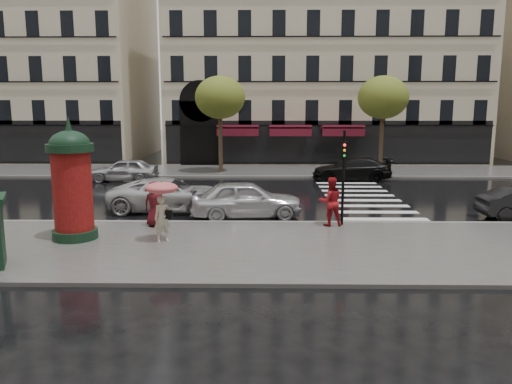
{
  "coord_description": "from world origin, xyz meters",
  "views": [
    {
      "loc": [
        0.98,
        -16.23,
        4.64
      ],
      "look_at": [
        0.7,
        1.5,
        1.57
      ],
      "focal_mm": 35.0,
      "sensor_mm": 36.0,
      "label": 1
    }
  ],
  "objects_px": {
    "car_silver": "(246,199)",
    "car_white": "(169,195)",
    "man_burgundy": "(155,204)",
    "woman_red": "(331,202)",
    "car_black": "(352,169)",
    "morris_column": "(72,181)",
    "car_far_silver": "(124,170)",
    "woman_umbrella": "(162,201)",
    "traffic_light": "(344,168)"
  },
  "relations": [
    {
      "from": "morris_column",
      "to": "traffic_light",
      "type": "xyz_separation_m",
      "value": [
        9.52,
        2.14,
        0.18
      ]
    },
    {
      "from": "woman_red",
      "to": "car_silver",
      "type": "relative_size",
      "value": 0.4
    },
    {
      "from": "car_white",
      "to": "car_silver",
      "type": "bearing_deg",
      "value": -110.66
    },
    {
      "from": "woman_umbrella",
      "to": "traffic_light",
      "type": "relative_size",
      "value": 0.58
    },
    {
      "from": "traffic_light",
      "to": "woman_umbrella",
      "type": "bearing_deg",
      "value": -159.25
    },
    {
      "from": "car_silver",
      "to": "car_far_silver",
      "type": "xyz_separation_m",
      "value": [
        -7.95,
        10.13,
        -0.08
      ]
    },
    {
      "from": "woman_umbrella",
      "to": "car_white",
      "type": "xyz_separation_m",
      "value": [
        -0.8,
        5.44,
        -0.76
      ]
    },
    {
      "from": "car_silver",
      "to": "car_black",
      "type": "xyz_separation_m",
      "value": [
        6.27,
        10.8,
        -0.08
      ]
    },
    {
      "from": "morris_column",
      "to": "car_white",
      "type": "height_order",
      "value": "morris_column"
    },
    {
      "from": "woman_red",
      "to": "car_black",
      "type": "bearing_deg",
      "value": -110.84
    },
    {
      "from": "woman_umbrella",
      "to": "car_silver",
      "type": "relative_size",
      "value": 0.45
    },
    {
      "from": "woman_red",
      "to": "morris_column",
      "type": "height_order",
      "value": "morris_column"
    },
    {
      "from": "car_silver",
      "to": "car_black",
      "type": "bearing_deg",
      "value": -36.97
    },
    {
      "from": "man_burgundy",
      "to": "car_far_silver",
      "type": "distance_m",
      "value": 12.97
    },
    {
      "from": "man_burgundy",
      "to": "car_white",
      "type": "relative_size",
      "value": 0.33
    },
    {
      "from": "car_silver",
      "to": "traffic_light",
      "type": "bearing_deg",
      "value": -121.17
    },
    {
      "from": "woman_umbrella",
      "to": "traffic_light",
      "type": "height_order",
      "value": "traffic_light"
    },
    {
      "from": "car_white",
      "to": "car_black",
      "type": "xyz_separation_m",
      "value": [
        9.74,
        9.49,
        -0.02
      ]
    },
    {
      "from": "woman_red",
      "to": "car_far_silver",
      "type": "relative_size",
      "value": 0.44
    },
    {
      "from": "woman_red",
      "to": "car_black",
      "type": "height_order",
      "value": "woman_red"
    },
    {
      "from": "morris_column",
      "to": "car_black",
      "type": "distance_m",
      "value": 19.01
    },
    {
      "from": "morris_column",
      "to": "car_silver",
      "type": "xyz_separation_m",
      "value": [
        5.77,
        3.83,
        -1.33
      ]
    },
    {
      "from": "woman_red",
      "to": "traffic_light",
      "type": "relative_size",
      "value": 0.52
    },
    {
      "from": "woman_umbrella",
      "to": "woman_red",
      "type": "relative_size",
      "value": 1.12
    },
    {
      "from": "woman_red",
      "to": "car_far_silver",
      "type": "distance_m",
      "value": 16.38
    },
    {
      "from": "car_silver",
      "to": "car_far_silver",
      "type": "relative_size",
      "value": 1.11
    },
    {
      "from": "man_burgundy",
      "to": "car_silver",
      "type": "relative_size",
      "value": 0.37
    },
    {
      "from": "woman_red",
      "to": "traffic_light",
      "type": "xyz_separation_m",
      "value": [
        0.47,
        0.1,
        1.26
      ]
    },
    {
      "from": "morris_column",
      "to": "traffic_light",
      "type": "relative_size",
      "value": 1.16
    },
    {
      "from": "traffic_light",
      "to": "car_silver",
      "type": "distance_m",
      "value": 4.38
    },
    {
      "from": "morris_column",
      "to": "car_black",
      "type": "xyz_separation_m",
      "value": [
        12.04,
        14.63,
        -1.41
      ]
    },
    {
      "from": "morris_column",
      "to": "car_far_silver",
      "type": "distance_m",
      "value": 14.2
    },
    {
      "from": "car_white",
      "to": "traffic_light",
      "type": "bearing_deg",
      "value": -112.54
    },
    {
      "from": "traffic_light",
      "to": "car_silver",
      "type": "height_order",
      "value": "traffic_light"
    },
    {
      "from": "car_silver",
      "to": "car_white",
      "type": "relative_size",
      "value": 0.88
    },
    {
      "from": "woman_red",
      "to": "car_white",
      "type": "relative_size",
      "value": 0.35
    },
    {
      "from": "traffic_light",
      "to": "car_black",
      "type": "distance_m",
      "value": 12.85
    },
    {
      "from": "car_white",
      "to": "man_burgundy",
      "type": "bearing_deg",
      "value": -178.68
    },
    {
      "from": "woman_umbrella",
      "to": "car_far_silver",
      "type": "height_order",
      "value": "woman_umbrella"
    },
    {
      "from": "car_far_silver",
      "to": "morris_column",
      "type": "bearing_deg",
      "value": 7.34
    },
    {
      "from": "woman_umbrella",
      "to": "man_burgundy",
      "type": "relative_size",
      "value": 1.2
    },
    {
      "from": "woman_umbrella",
      "to": "man_burgundy",
      "type": "xyz_separation_m",
      "value": [
        -0.73,
        2.12,
        -0.51
      ]
    },
    {
      "from": "car_white",
      "to": "car_black",
      "type": "relative_size",
      "value": 1.08
    },
    {
      "from": "morris_column",
      "to": "car_silver",
      "type": "distance_m",
      "value": 7.05
    },
    {
      "from": "morris_column",
      "to": "woman_red",
      "type": "bearing_deg",
      "value": 12.67
    },
    {
      "from": "woman_umbrella",
      "to": "man_burgundy",
      "type": "distance_m",
      "value": 2.3
    },
    {
      "from": "man_burgundy",
      "to": "car_far_silver",
      "type": "height_order",
      "value": "man_burgundy"
    },
    {
      "from": "traffic_light",
      "to": "car_white",
      "type": "relative_size",
      "value": 0.68
    },
    {
      "from": "car_silver",
      "to": "car_black",
      "type": "height_order",
      "value": "car_silver"
    },
    {
      "from": "woman_red",
      "to": "morris_column",
      "type": "xyz_separation_m",
      "value": [
        -9.05,
        -2.03,
        1.07
      ]
    }
  ]
}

